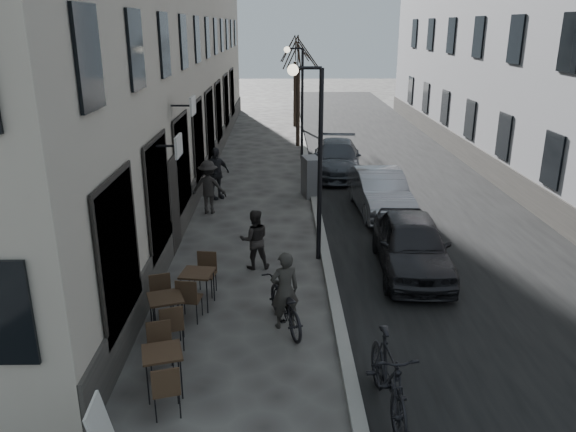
{
  "coord_description": "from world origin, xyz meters",
  "views": [
    {
      "loc": [
        -1.02,
        -7.98,
        5.98
      ],
      "look_at": [
        -0.84,
        4.28,
        1.8
      ],
      "focal_mm": 35.0,
      "sensor_mm": 36.0,
      "label": 1
    }
  ],
  "objects_px": {
    "streetlamp_near": "(314,143)",
    "tree_near": "(298,53)",
    "pedestrian_far": "(216,173)",
    "bistro_set_c": "(198,286)",
    "bicycle": "(285,304)",
    "pedestrian_mid": "(209,187)",
    "tree_far": "(295,48)",
    "car_far": "(337,158)",
    "moped": "(388,377)",
    "utility_cabinet": "(311,177)",
    "car_mid": "(380,192)",
    "bistro_set_b": "(166,311)",
    "streetlamp_far": "(299,91)",
    "bistro_set_a": "(163,367)",
    "car_near": "(412,244)",
    "pedestrian_near": "(255,239)"
  },
  "relations": [
    {
      "from": "streetlamp_near",
      "to": "bistro_set_b",
      "type": "distance_m",
      "value": 5.64
    },
    {
      "from": "car_mid",
      "to": "bistro_set_c",
      "type": "bearing_deg",
      "value": -131.12
    },
    {
      "from": "bicycle",
      "to": "car_far",
      "type": "xyz_separation_m",
      "value": [
        2.3,
        12.61,
        0.19
      ]
    },
    {
      "from": "bistro_set_b",
      "to": "bistro_set_a",
      "type": "bearing_deg",
      "value": -99.83
    },
    {
      "from": "bistro_set_b",
      "to": "car_far",
      "type": "height_order",
      "value": "car_far"
    },
    {
      "from": "streetlamp_near",
      "to": "pedestrian_far",
      "type": "distance_m",
      "value": 6.8
    },
    {
      "from": "bistro_set_a",
      "to": "bicycle",
      "type": "bearing_deg",
      "value": 31.12
    },
    {
      "from": "tree_far",
      "to": "pedestrian_far",
      "type": "height_order",
      "value": "tree_far"
    },
    {
      "from": "bistro_set_b",
      "to": "car_far",
      "type": "xyz_separation_m",
      "value": [
        4.7,
        12.84,
        0.2
      ]
    },
    {
      "from": "streetlamp_near",
      "to": "tree_near",
      "type": "bearing_deg",
      "value": 89.72
    },
    {
      "from": "bistro_set_b",
      "to": "pedestrian_mid",
      "type": "distance_m",
      "value": 7.79
    },
    {
      "from": "utility_cabinet",
      "to": "car_mid",
      "type": "relative_size",
      "value": 0.34
    },
    {
      "from": "bistro_set_c",
      "to": "moped",
      "type": "relative_size",
      "value": 0.77
    },
    {
      "from": "bistro_set_c",
      "to": "pedestrian_mid",
      "type": "bearing_deg",
      "value": 102.9
    },
    {
      "from": "bicycle",
      "to": "pedestrian_mid",
      "type": "height_order",
      "value": "pedestrian_mid"
    },
    {
      "from": "bicycle",
      "to": "pedestrian_near",
      "type": "distance_m",
      "value": 3.12
    },
    {
      "from": "tree_near",
      "to": "tree_far",
      "type": "xyz_separation_m",
      "value": [
        0.0,
        6.0,
        0.0
      ]
    },
    {
      "from": "streetlamp_near",
      "to": "car_far",
      "type": "height_order",
      "value": "streetlamp_near"
    },
    {
      "from": "tree_far",
      "to": "bicycle",
      "type": "height_order",
      "value": "tree_far"
    },
    {
      "from": "pedestrian_near",
      "to": "car_near",
      "type": "relative_size",
      "value": 0.37
    },
    {
      "from": "pedestrian_mid",
      "to": "moped",
      "type": "height_order",
      "value": "pedestrian_mid"
    },
    {
      "from": "bistro_set_b",
      "to": "utility_cabinet",
      "type": "height_order",
      "value": "utility_cabinet"
    },
    {
      "from": "streetlamp_near",
      "to": "bistro_set_a",
      "type": "xyz_separation_m",
      "value": [
        -2.85,
        -5.8,
        -2.67
      ]
    },
    {
      "from": "bistro_set_a",
      "to": "bistro_set_b",
      "type": "relative_size",
      "value": 0.98
    },
    {
      "from": "tree_far",
      "to": "pedestrian_far",
      "type": "relative_size",
      "value": 3.04
    },
    {
      "from": "pedestrian_mid",
      "to": "moped",
      "type": "bearing_deg",
      "value": 115.9
    },
    {
      "from": "tree_near",
      "to": "pedestrian_near",
      "type": "relative_size",
      "value": 3.62
    },
    {
      "from": "bistro_set_a",
      "to": "tree_far",
      "type": "bearing_deg",
      "value": 68.37
    },
    {
      "from": "car_mid",
      "to": "streetlamp_near",
      "type": "bearing_deg",
      "value": -125.28
    },
    {
      "from": "tree_far",
      "to": "bistro_set_c",
      "type": "height_order",
      "value": "tree_far"
    },
    {
      "from": "bistro_set_a",
      "to": "bistro_set_c",
      "type": "height_order",
      "value": "bistro_set_c"
    },
    {
      "from": "car_near",
      "to": "pedestrian_far",
      "type": "bearing_deg",
      "value": 134.65
    },
    {
      "from": "streetlamp_far",
      "to": "pedestrian_mid",
      "type": "height_order",
      "value": "streetlamp_far"
    },
    {
      "from": "tree_near",
      "to": "tree_far",
      "type": "bearing_deg",
      "value": 90.0
    },
    {
      "from": "utility_cabinet",
      "to": "car_mid",
      "type": "bearing_deg",
      "value": -52.1
    },
    {
      "from": "streetlamp_far",
      "to": "bistro_set_b",
      "type": "height_order",
      "value": "streetlamp_far"
    },
    {
      "from": "streetlamp_near",
      "to": "bicycle",
      "type": "height_order",
      "value": "streetlamp_near"
    },
    {
      "from": "tree_near",
      "to": "car_near",
      "type": "xyz_separation_m",
      "value": [
        2.4,
        -15.84,
        -3.94
      ]
    },
    {
      "from": "streetlamp_near",
      "to": "car_far",
      "type": "bearing_deg",
      "value": 80.37
    },
    {
      "from": "car_far",
      "to": "moped",
      "type": "xyz_separation_m",
      "value": [
        -0.67,
        -15.38,
        -0.03
      ]
    },
    {
      "from": "bicycle",
      "to": "pedestrian_mid",
      "type": "relative_size",
      "value": 1.09
    },
    {
      "from": "pedestrian_far",
      "to": "car_far",
      "type": "height_order",
      "value": "pedestrian_far"
    },
    {
      "from": "bistro_set_c",
      "to": "pedestrian_mid",
      "type": "relative_size",
      "value": 0.96
    },
    {
      "from": "streetlamp_near",
      "to": "bistro_set_c",
      "type": "xyz_separation_m",
      "value": [
        -2.69,
        -2.68,
        -2.65
      ]
    },
    {
      "from": "streetlamp_far",
      "to": "bistro_set_b",
      "type": "bearing_deg",
      "value": -101.31
    },
    {
      "from": "bicycle",
      "to": "tree_far",
      "type": "bearing_deg",
      "value": -109.59
    },
    {
      "from": "utility_cabinet",
      "to": "pedestrian_far",
      "type": "bearing_deg",
      "value": 173.13
    },
    {
      "from": "pedestrian_mid",
      "to": "pedestrian_near",
      "type": "bearing_deg",
      "value": 114.97
    },
    {
      "from": "tree_far",
      "to": "car_far",
      "type": "bearing_deg",
      "value": -83.08
    },
    {
      "from": "bistro_set_c",
      "to": "car_far",
      "type": "height_order",
      "value": "car_far"
    }
  ]
}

